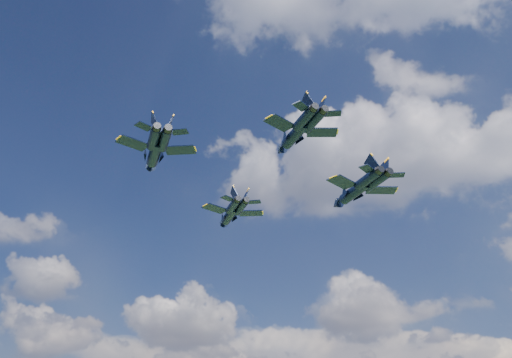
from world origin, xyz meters
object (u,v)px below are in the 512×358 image
object	(u,v)px
jet_right	(353,192)
jet_slot	(294,135)
jet_left	(154,154)
jet_lead	(229,215)

from	to	relation	value
jet_right	jet_slot	size ratio (longest dim) A/B	1.29
jet_right	jet_slot	distance (m)	27.55
jet_slot	jet_left	bearing A→B (deg)	131.40
jet_slot	jet_right	bearing A→B (deg)	41.59
jet_slot	jet_lead	bearing A→B (deg)	85.29
jet_lead	jet_right	distance (m)	24.39
jet_lead	jet_left	xyz separation A→B (m)	(-1.10, -25.34, 0.82)
jet_lead	jet_left	world-z (taller)	jet_left
jet_right	jet_left	bearing A→B (deg)	178.88
jet_lead	jet_slot	size ratio (longest dim) A/B	1.14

